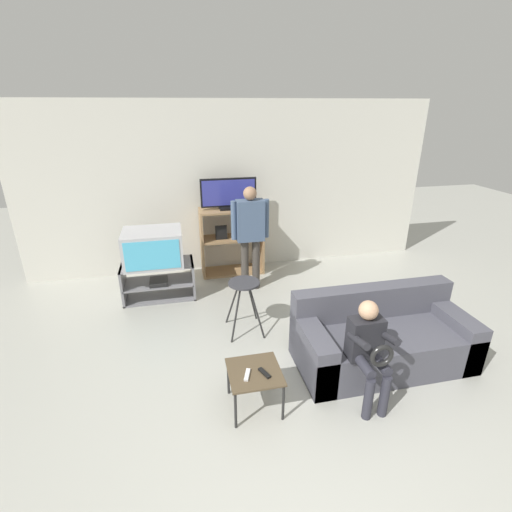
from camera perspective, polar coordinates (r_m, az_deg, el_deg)
ground_plane at (r=3.14m, az=11.18°, el=-31.81°), size 18.00×18.00×0.00m
wall_back at (r=5.89m, az=-3.51°, el=10.35°), size 6.40×0.06×2.60m
tv_stand at (r=5.32m, az=-14.70°, el=-3.69°), size 0.97×0.47×0.51m
television_main at (r=5.14m, az=-15.54°, el=1.27°), size 0.77×0.60×0.47m
media_shelf at (r=5.83m, az=-3.75°, el=2.39°), size 0.97×0.41×1.05m
television_flat at (r=5.61m, az=-4.23°, el=9.41°), size 0.84×0.20×0.47m
folding_stool at (r=4.29m, az=-1.84°, el=-5.39°), size 0.41×0.45×0.65m
snack_table at (r=3.38m, az=-0.23°, el=-17.86°), size 0.46×0.46×0.39m
remote_control_black at (r=3.32m, az=1.31°, el=-17.55°), size 0.09×0.15×0.02m
remote_control_white at (r=3.30m, az=-1.37°, el=-17.80°), size 0.08×0.15×0.02m
couch at (r=4.14m, az=18.72°, el=-11.99°), size 1.77×0.81×0.75m
person_standing_adult at (r=5.14m, az=-0.90°, el=4.08°), size 0.53×0.20×1.51m
person_seated_child at (r=3.45m, az=16.96°, el=-13.15°), size 0.33×0.43×0.97m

